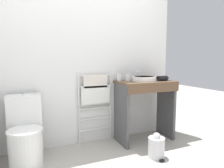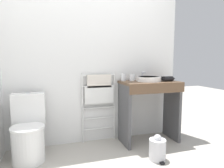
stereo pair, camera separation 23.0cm
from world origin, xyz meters
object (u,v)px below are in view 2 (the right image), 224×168
toilet (28,133)px  cup_near_wall (124,77)px  sink_basin (149,79)px  cup_near_edge (132,77)px  towel_radiator (99,94)px  hair_dryer (168,79)px  trash_bin (157,149)px

toilet → cup_near_wall: bearing=9.7°
sink_basin → cup_near_edge: 0.23m
cup_near_edge → towel_radiator: bearing=169.5°
sink_basin → hair_dryer: 0.28m
cup_near_edge → hair_dryer: bearing=-22.8°
towel_radiator → cup_near_edge: bearing=-10.5°
sink_basin → cup_near_wall: (-0.32, 0.16, 0.02)m
trash_bin → cup_near_edge: bearing=94.6°
toilet → towel_radiator: (0.93, 0.26, 0.38)m
towel_radiator → trash_bin: size_ratio=3.23×
sink_basin → cup_near_edge: size_ratio=3.48×
sink_basin → trash_bin: sink_basin is taller
cup_near_edge → sink_basin: bearing=-29.8°
cup_near_wall → towel_radiator: bearing=172.7°
towel_radiator → hair_dryer: 1.00m
hair_dryer → trash_bin: (-0.42, -0.46, -0.78)m
cup_near_edge → hair_dryer: cup_near_edge is taller
toilet → trash_bin: toilet is taller
toilet → towel_radiator: towel_radiator is taller
cup_near_wall → cup_near_edge: bearing=-19.9°
sink_basin → hair_dryer: hair_dryer is taller
cup_near_wall → hair_dryer: (0.58, -0.24, -0.02)m
sink_basin → hair_dryer: bearing=-16.9°
toilet → sink_basin: bearing=2.1°
towel_radiator → sink_basin: (0.67, -0.20, 0.21)m
hair_dryer → trash_bin: size_ratio=0.60×
sink_basin → hair_dryer: size_ratio=1.86×
toilet → sink_basin: 1.71m
towel_radiator → hair_dryer: (0.94, -0.28, 0.21)m
sink_basin → toilet: bearing=-177.9°
cup_near_wall → hair_dryer: size_ratio=0.56×
towel_radiator → hair_dryer: size_ratio=5.39×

